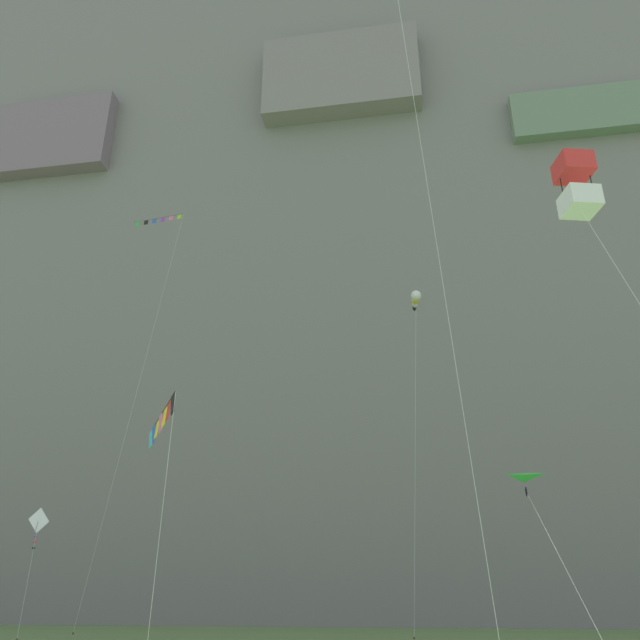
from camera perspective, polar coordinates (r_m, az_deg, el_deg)
cliff_face at (r=73.24m, az=3.44°, el=6.65°), size 180.00×28.33×77.68m
kite_banner_high_left at (r=51.78m, az=-14.73°, el=5.81°), size 4.50×3.48×30.29m
kite_box_mid_center at (r=22.53m, az=22.08°, el=11.18°), size 3.39×3.85×15.26m
kite_diamond_low_right at (r=41.77m, az=-24.02°, el=-16.46°), size 2.70×3.40×6.83m
kite_delta_low_left at (r=28.13m, az=18.15°, el=-14.85°), size 1.81×5.69×6.13m
kite_windsock_far_left at (r=45.73m, az=8.59°, el=1.79°), size 1.69×7.22×21.98m
kite_banner_high_center at (r=23.71m, az=-14.15°, el=-9.18°), size 3.20×5.38×8.08m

